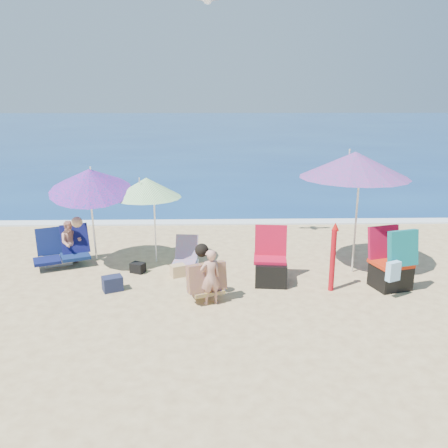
{
  "coord_description": "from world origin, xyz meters",
  "views": [
    {
      "loc": [
        -0.5,
        -7.25,
        3.38
      ],
      "look_at": [
        -0.3,
        1.0,
        1.1
      ],
      "focal_mm": 37.6,
      "sensor_mm": 36.0,
      "label": 1
    }
  ],
  "objects_px": {
    "umbrella_blue": "(90,180)",
    "chair_navy": "(54,255)",
    "camp_chair_left": "(271,267)",
    "seagull": "(207,0)",
    "person_center": "(208,276)",
    "umbrella_striped": "(147,188)",
    "camp_chair_right": "(392,267)",
    "umbrella_turquoise": "(355,165)",
    "chair_rainbow": "(186,260)",
    "furled_umbrella": "(333,254)",
    "person_left": "(72,242)"
  },
  "relations": [
    {
      "from": "umbrella_blue",
      "to": "chair_navy",
      "type": "xyz_separation_m",
      "value": [
        -0.91,
        0.2,
        -1.59
      ]
    },
    {
      "from": "camp_chair_left",
      "to": "seagull",
      "type": "height_order",
      "value": "seagull"
    },
    {
      "from": "chair_navy",
      "to": "person_center",
      "type": "relative_size",
      "value": 1.02
    },
    {
      "from": "chair_navy",
      "to": "person_center",
      "type": "height_order",
      "value": "person_center"
    },
    {
      "from": "umbrella_striped",
      "to": "camp_chair_right",
      "type": "relative_size",
      "value": 1.6
    },
    {
      "from": "person_center",
      "to": "seagull",
      "type": "relative_size",
      "value": 1.22
    },
    {
      "from": "umbrella_turquoise",
      "to": "chair_rainbow",
      "type": "relative_size",
      "value": 4.14
    },
    {
      "from": "person_center",
      "to": "seagull",
      "type": "distance_m",
      "value": 5.43
    },
    {
      "from": "chair_rainbow",
      "to": "camp_chair_right",
      "type": "distance_m",
      "value": 3.9
    },
    {
      "from": "furled_umbrella",
      "to": "umbrella_blue",
      "type": "bearing_deg",
      "value": 164.18
    },
    {
      "from": "chair_navy",
      "to": "umbrella_striped",
      "type": "bearing_deg",
      "value": -1.01
    },
    {
      "from": "camp_chair_right",
      "to": "chair_rainbow",
      "type": "bearing_deg",
      "value": 163.82
    },
    {
      "from": "person_left",
      "to": "umbrella_blue",
      "type": "bearing_deg",
      "value": -24.15
    },
    {
      "from": "umbrella_turquoise",
      "to": "furled_umbrella",
      "type": "bearing_deg",
      "value": -119.44
    },
    {
      "from": "seagull",
      "to": "furled_umbrella",
      "type": "bearing_deg",
      "value": -46.02
    },
    {
      "from": "umbrella_turquoise",
      "to": "umbrella_striped",
      "type": "relative_size",
      "value": 1.48
    },
    {
      "from": "chair_rainbow",
      "to": "camp_chair_left",
      "type": "xyz_separation_m",
      "value": [
        1.61,
        -0.78,
        0.14
      ]
    },
    {
      "from": "chair_navy",
      "to": "seagull",
      "type": "bearing_deg",
      "value": 14.11
    },
    {
      "from": "camp_chair_left",
      "to": "seagull",
      "type": "relative_size",
      "value": 1.31
    },
    {
      "from": "camp_chair_left",
      "to": "person_left",
      "type": "height_order",
      "value": "camp_chair_left"
    },
    {
      "from": "umbrella_blue",
      "to": "camp_chair_right",
      "type": "distance_m",
      "value": 5.86
    },
    {
      "from": "umbrella_turquoise",
      "to": "person_center",
      "type": "bearing_deg",
      "value": -151.77
    },
    {
      "from": "camp_chair_left",
      "to": "person_left",
      "type": "distance_m",
      "value": 4.13
    },
    {
      "from": "umbrella_turquoise",
      "to": "camp_chair_right",
      "type": "distance_m",
      "value": 2.01
    },
    {
      "from": "umbrella_striped",
      "to": "furled_umbrella",
      "type": "distance_m",
      "value": 3.82
    },
    {
      "from": "umbrella_turquoise",
      "to": "person_center",
      "type": "height_order",
      "value": "umbrella_turquoise"
    },
    {
      "from": "umbrella_turquoise",
      "to": "camp_chair_right",
      "type": "xyz_separation_m",
      "value": [
        0.5,
        -0.97,
        -1.69
      ]
    },
    {
      "from": "camp_chair_right",
      "to": "person_left",
      "type": "distance_m",
      "value": 6.26
    },
    {
      "from": "umbrella_striped",
      "to": "furled_umbrella",
      "type": "bearing_deg",
      "value": -22.71
    },
    {
      "from": "chair_rainbow",
      "to": "camp_chair_left",
      "type": "bearing_deg",
      "value": -25.86
    },
    {
      "from": "chair_rainbow",
      "to": "person_left",
      "type": "height_order",
      "value": "person_left"
    },
    {
      "from": "chair_rainbow",
      "to": "camp_chair_left",
      "type": "relative_size",
      "value": 0.63
    },
    {
      "from": "chair_navy",
      "to": "camp_chair_right",
      "type": "bearing_deg",
      "value": -12.23
    },
    {
      "from": "umbrella_striped",
      "to": "camp_chair_right",
      "type": "bearing_deg",
      "value": -16.91
    },
    {
      "from": "umbrella_turquoise",
      "to": "chair_navy",
      "type": "distance_m",
      "value": 6.29
    },
    {
      "from": "umbrella_striped",
      "to": "chair_navy",
      "type": "xyz_separation_m",
      "value": [
        -1.97,
        0.03,
        -1.41
      ]
    },
    {
      "from": "chair_rainbow",
      "to": "seagull",
      "type": "height_order",
      "value": "seagull"
    },
    {
      "from": "camp_chair_left",
      "to": "seagull",
      "type": "distance_m",
      "value": 5.33
    },
    {
      "from": "camp_chair_right",
      "to": "person_center",
      "type": "distance_m",
      "value": 3.32
    },
    {
      "from": "umbrella_turquoise",
      "to": "seagull",
      "type": "relative_size",
      "value": 3.43
    },
    {
      "from": "chair_rainbow",
      "to": "person_center",
      "type": "distance_m",
      "value": 1.7
    },
    {
      "from": "chair_navy",
      "to": "camp_chair_left",
      "type": "relative_size",
      "value": 0.95
    },
    {
      "from": "camp_chair_left",
      "to": "camp_chair_right",
      "type": "xyz_separation_m",
      "value": [
        2.13,
        -0.3,
        0.1
      ]
    },
    {
      "from": "umbrella_turquoise",
      "to": "camp_chair_left",
      "type": "bearing_deg",
      "value": -157.7
    },
    {
      "from": "umbrella_blue",
      "to": "camp_chair_left",
      "type": "height_order",
      "value": "umbrella_blue"
    },
    {
      "from": "umbrella_turquoise",
      "to": "chair_navy",
      "type": "xyz_separation_m",
      "value": [
        -5.97,
        0.43,
        -1.91
      ]
    },
    {
      "from": "umbrella_striped",
      "to": "person_center",
      "type": "height_order",
      "value": "umbrella_striped"
    },
    {
      "from": "person_center",
      "to": "person_left",
      "type": "distance_m",
      "value": 3.43
    },
    {
      "from": "chair_rainbow",
      "to": "camp_chair_right",
      "type": "relative_size",
      "value": 0.57
    },
    {
      "from": "chair_navy",
      "to": "seagull",
      "type": "relative_size",
      "value": 1.25
    }
  ]
}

